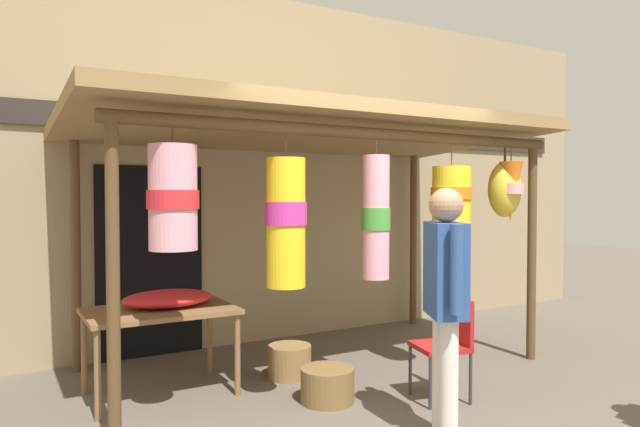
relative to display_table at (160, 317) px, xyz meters
The scene contains 9 objects.
ground_plane 1.97m from the display_table, 37.46° to the right, with size 30.00×30.00×0.00m, color #60564C.
shop_facade 2.40m from the display_table, 42.65° to the left, with size 10.81×0.29×3.99m.
market_stall_canopy 2.11m from the display_table, ahead, with size 4.62×2.40×2.47m.
display_table is the anchor object (origin of this frame).
flower_heap_on_table 0.18m from the display_table, 26.29° to the left, with size 0.77×0.54×0.14m.
folding_chair 2.43m from the display_table, 32.53° to the right, with size 0.48×0.48×0.84m.
wicker_basket_by_table 1.27m from the display_table, ahead, with size 0.40×0.40×0.30m, color olive.
wicker_basket_spare 1.52m from the display_table, 37.33° to the right, with size 0.44×0.44×0.28m, color brown.
vendor_in_orange 2.42m from the display_table, 52.20° to the right, with size 0.38×0.54×1.74m.
Camera 1 is at (-2.71, -3.71, 1.69)m, focal length 32.08 mm.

